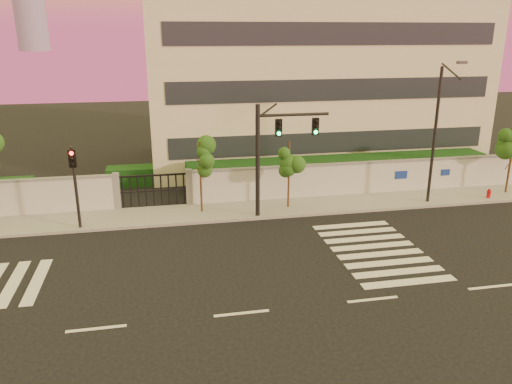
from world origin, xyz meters
TOP-DOWN VIEW (x-y plane):
  - ground at (0.00, 0.00)m, footprint 120.00×120.00m
  - sidewalk at (0.00, 10.50)m, footprint 60.00×3.00m
  - perimeter_wall at (0.10, 12.00)m, footprint 60.00×0.36m
  - hedge_row at (1.17, 14.74)m, footprint 41.00×4.25m
  - institutional_building at (9.00, 21.99)m, footprint 24.40×12.40m
  - road_markings at (-1.58, 3.76)m, footprint 57.00×7.62m
  - street_tree_d at (-0.42, 10.58)m, footprint 1.47×1.17m
  - street_tree_e at (4.45, 10.37)m, footprint 1.35×1.07m
  - traffic_signal_main at (3.24, 9.33)m, footprint 3.88×0.38m
  - traffic_signal_secondary at (-6.71, 9.38)m, footprint 0.34×0.33m
  - streetlight_east at (12.71, 9.56)m, footprint 0.49×1.97m
  - fire_hydrant at (16.60, 9.59)m, footprint 0.27×0.27m

SIDE VIEW (x-z plane):
  - ground at x=0.00m, z-range 0.00..0.00m
  - road_markings at x=-1.58m, z-range 0.00..0.02m
  - sidewalk at x=0.00m, z-range 0.00..0.15m
  - fire_hydrant at x=16.60m, z-range 0.00..0.71m
  - hedge_row at x=1.17m, z-range -0.08..1.72m
  - perimeter_wall at x=0.10m, z-range -0.03..2.17m
  - traffic_signal_secondary at x=-6.71m, z-range 0.58..4.91m
  - street_tree_e at x=4.45m, z-range 0.93..4.88m
  - street_tree_d at x=-0.42m, z-range 0.96..5.02m
  - traffic_signal_main at x=3.24m, z-range 0.81..6.94m
  - streetlight_east at x=12.71m, z-range 0.33..8.54m
  - institutional_building at x=9.00m, z-range 0.03..12.28m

